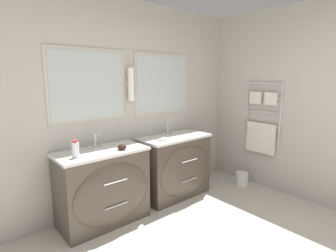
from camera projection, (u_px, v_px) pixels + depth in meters
name	position (u px, v px, depth m)	size (l,w,h in m)	color
wall_back	(104.00, 106.00, 3.18)	(5.88, 0.16, 2.60)	#B2ADA3
wall_right	(287.00, 104.00, 3.64)	(0.13, 4.29, 2.60)	#B2ADA3
vanity_left	(104.00, 187.00, 2.96)	(1.00, 0.57, 0.86)	#4C4238
vanity_right	(176.00, 166.00, 3.65)	(1.00, 0.57, 0.86)	#4C4238
faucet_left	(96.00, 140.00, 2.98)	(0.17, 0.12, 0.19)	silver
faucet_right	(168.00, 128.00, 3.68)	(0.17, 0.12, 0.19)	silver
toiletry_bottle	(76.00, 149.00, 2.62)	(0.07, 0.07, 0.18)	silver
amenity_bowl	(122.00, 147.00, 2.92)	(0.10, 0.10, 0.06)	black
soap_dish	(163.00, 139.00, 3.34)	(0.11, 0.08, 0.04)	white
waste_bin	(242.00, 179.00, 4.05)	(0.19, 0.19, 0.21)	silver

